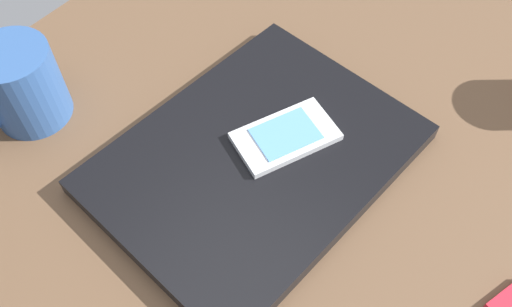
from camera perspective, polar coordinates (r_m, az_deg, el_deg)
name	(u,v)px	position (r cm, az deg, el deg)	size (l,w,h in cm)	color
desk_surface	(250,209)	(58.08, -0.68, -5.85)	(120.00, 80.00, 3.00)	brown
laptop_closed	(256,159)	(58.46, 0.00, -0.54)	(33.13, 24.77, 2.09)	black
cell_phone_on_laptop	(286,136)	(58.49, 3.14, 1.85)	(12.47, 10.07, 0.94)	silver
coffee_mug	(21,86)	(65.51, -23.59, 6.57)	(12.08, 8.59, 9.46)	#2D518C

